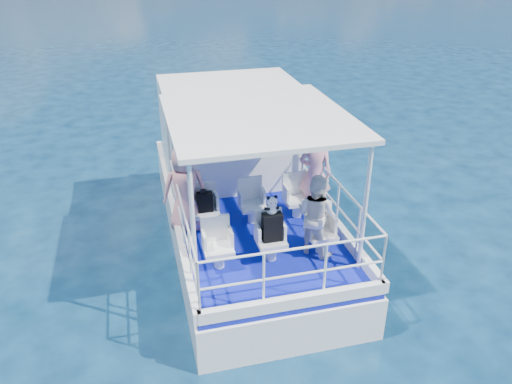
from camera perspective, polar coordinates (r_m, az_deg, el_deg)
ground at (r=10.00m, az=-0.11°, el=-8.38°), size 2000.00×2000.00×0.00m
hull at (r=10.80m, az=-1.42°, el=-5.40°), size 3.00×7.00×1.60m
deck at (r=10.37m, az=-1.47°, el=-1.43°), size 2.90×6.90×0.10m
cabin at (r=11.06m, az=-3.06°, el=6.94°), size 2.85×2.00×2.20m
canopy at (r=8.38m, az=0.21°, el=8.59°), size 3.00×3.20×0.08m
canopy_posts at (r=8.77m, az=0.28°, el=1.40°), size 2.77×2.97×2.20m
railings at (r=8.77m, az=0.80°, el=-3.03°), size 2.84×3.59×1.00m
seat_port_fwd at (r=9.43m, az=-5.73°, el=-3.03°), size 0.48×0.46×0.38m
seat_center_fwd at (r=9.58m, az=-0.41°, el=-2.38°), size 0.48×0.46×0.38m
seat_stbd_fwd at (r=9.80m, az=4.71°, el=-1.74°), size 0.48×0.46×0.38m
seat_port_aft at (r=8.34m, az=-4.30°, el=-7.38°), size 0.48×0.46×0.38m
seat_center_aft at (r=8.50m, az=1.71°, el=-6.55°), size 0.48×0.46×0.38m
seat_stbd_aft at (r=8.76m, az=7.41°, el=-5.70°), size 0.48×0.46×0.38m
passenger_port_fwd at (r=9.12m, az=-8.12°, el=0.31°), size 0.63×0.46×1.66m
passenger_stbd_fwd at (r=9.63m, az=6.78°, el=2.09°), size 0.73×0.61×1.72m
passenger_stbd_aft at (r=8.48m, az=6.84°, el=-2.58°), size 0.88×0.90×1.46m
backpack_port at (r=9.21m, az=-5.87°, el=-1.13°), size 0.29×0.16×0.38m
backpack_center at (r=8.27m, az=1.86°, el=-4.02°), size 0.33×0.18×0.49m
compact_camera at (r=9.10m, az=-6.05°, el=0.07°), size 0.11×0.06×0.06m
panda at (r=8.08m, az=1.83°, el=-1.49°), size 0.21×0.18×0.33m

